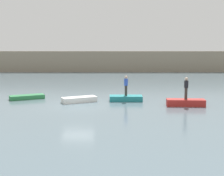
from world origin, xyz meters
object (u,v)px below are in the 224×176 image
at_px(rowboat_white, 78,100).
at_px(person_blue_shirt, 125,85).
at_px(rowboat_teal, 124,98).
at_px(rowboat_red, 184,103).
at_px(rowboat_green, 25,97).
at_px(person_dark_shirt, 185,87).

relative_size(rowboat_white, person_blue_shirt, 1.71).
xyz_separation_m(rowboat_teal, rowboat_red, (4.55, -2.25, 0.04)).
distance_m(rowboat_white, rowboat_teal, 3.93).
distance_m(rowboat_red, person_blue_shirt, 5.20).
height_order(rowboat_green, person_dark_shirt, person_dark_shirt).
bearing_deg(person_dark_shirt, rowboat_white, 168.99).
bearing_deg(rowboat_red, rowboat_teal, 157.30).
bearing_deg(rowboat_white, person_dark_shirt, -36.62).
height_order(person_dark_shirt, person_blue_shirt, person_dark_shirt).
bearing_deg(rowboat_green, rowboat_white, -43.13).
relative_size(rowboat_green, rowboat_white, 1.02).
bearing_deg(rowboat_teal, person_blue_shirt, -153.21).
height_order(rowboat_teal, person_blue_shirt, person_blue_shirt).
relative_size(rowboat_teal, rowboat_red, 0.94).
relative_size(rowboat_white, rowboat_red, 0.98).
bearing_deg(person_blue_shirt, rowboat_green, 174.15).
distance_m(rowboat_red, person_dark_shirt, 1.23).
distance_m(rowboat_teal, person_dark_shirt, 5.24).
height_order(rowboat_red, person_dark_shirt, person_dark_shirt).
relative_size(rowboat_green, rowboat_red, 1.00).
height_order(rowboat_green, rowboat_teal, rowboat_teal).
height_order(rowboat_green, person_blue_shirt, person_blue_shirt).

